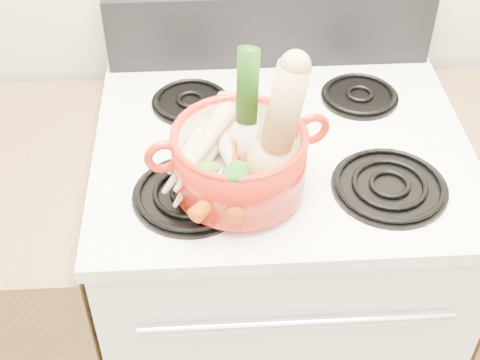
{
  "coord_description": "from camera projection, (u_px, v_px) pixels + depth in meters",
  "views": [
    {
      "loc": [
        -0.15,
        0.32,
        1.83
      ],
      "look_at": [
        -0.1,
        1.23,
        1.0
      ],
      "focal_mm": 50.0,
      "sensor_mm": 36.0,
      "label": 1
    }
  ],
  "objects": [
    {
      "name": "parsnip_2",
      "position": [
        227.0,
        150.0,
        1.25
      ],
      "size": [
        0.09,
        0.21,
        0.06
      ],
      "primitive_type": "cone",
      "rotation": [
        1.66,
        0.0,
        0.23
      ],
      "color": "beige",
      "rests_on": "dutch_oven"
    },
    {
      "name": "parsnip_4",
      "position": [
        199.0,
        133.0,
        1.26
      ],
      "size": [
        0.15,
        0.21,
        0.06
      ],
      "primitive_type": "cone",
      "rotation": [
        1.66,
        0.0,
        -0.56
      ],
      "color": "beige",
      "rests_on": "dutch_oven"
    },
    {
      "name": "carrot_1",
      "position": [
        219.0,
        192.0,
        1.18
      ],
      "size": [
        0.11,
        0.13,
        0.04
      ],
      "primitive_type": "cone",
      "rotation": [
        1.66,
        0.0,
        -0.68
      ],
      "color": "#DA5B0A",
      "rests_on": "dutch_oven"
    },
    {
      "name": "pot_handle_right",
      "position": [
        312.0,
        129.0,
        1.23
      ],
      "size": [
        0.07,
        0.03,
        0.07
      ],
      "primitive_type": "torus",
      "rotation": [
        1.57,
        0.0,
        0.23
      ],
      "color": "#B51F0F",
      "rests_on": "dutch_oven"
    },
    {
      "name": "squash",
      "position": [
        274.0,
        126.0,
        1.16
      ],
      "size": [
        0.16,
        0.13,
        0.26
      ],
      "primitive_type": null,
      "rotation": [
        0.0,
        0.16,
        0.19
      ],
      "color": "tan",
      "rests_on": "dutch_oven"
    },
    {
      "name": "cooktop",
      "position": [
        282.0,
        146.0,
        1.4
      ],
      "size": [
        0.78,
        0.67,
        0.03
      ],
      "primitive_type": "cube",
      "color": "white",
      "rests_on": "stove_body"
    },
    {
      "name": "burner_back_left",
      "position": [
        191.0,
        101.0,
        1.48
      ],
      "size": [
        0.17,
        0.17,
        0.02
      ],
      "primitive_type": "cylinder",
      "color": "black",
      "rests_on": "cooktop"
    },
    {
      "name": "burner_back_right",
      "position": [
        360.0,
        95.0,
        1.5
      ],
      "size": [
        0.17,
        0.17,
        0.02
      ],
      "primitive_type": "cylinder",
      "color": "black",
      "rests_on": "cooktop"
    },
    {
      "name": "parsnip_0",
      "position": [
        202.0,
        162.0,
        1.24
      ],
      "size": [
        0.14,
        0.22,
        0.06
      ],
      "primitive_type": "cone",
      "rotation": [
        1.66,
        0.0,
        -0.49
      ],
      "color": "beige",
      "rests_on": "dutch_oven"
    },
    {
      "name": "carrot_2",
      "position": [
        236.0,
        169.0,
        1.22
      ],
      "size": [
        0.03,
        0.15,
        0.04
      ],
      "primitive_type": "cone",
      "rotation": [
        1.66,
        0.0,
        0.02
      ],
      "color": "#C14209",
      "rests_on": "dutch_oven"
    },
    {
      "name": "ginger",
      "position": [
        237.0,
        135.0,
        1.3
      ],
      "size": [
        0.1,
        0.09,
        0.05
      ],
      "primitive_type": "ellipsoid",
      "rotation": [
        0.0,
        0.0,
        -0.29
      ],
      "color": "tan",
      "rests_on": "dutch_oven"
    },
    {
      "name": "parsnip_3",
      "position": [
        190.0,
        156.0,
        1.22
      ],
      "size": [
        0.13,
        0.18,
        0.06
      ],
      "primitive_type": "cone",
      "rotation": [
        1.66,
        0.0,
        -0.56
      ],
      "color": "beige",
      "rests_on": "dutch_oven"
    },
    {
      "name": "parsnip_1",
      "position": [
        191.0,
        157.0,
        1.25
      ],
      "size": [
        0.13,
        0.18,
        0.05
      ],
      "primitive_type": "cone",
      "rotation": [
        1.66,
        0.0,
        -0.55
      ],
      "color": "beige",
      "rests_on": "dutch_oven"
    },
    {
      "name": "leek",
      "position": [
        248.0,
        112.0,
        1.18
      ],
      "size": [
        0.06,
        0.08,
        0.26
      ],
      "primitive_type": "cylinder",
      "rotation": [
        -0.1,
        0.0,
        -0.35
      ],
      "color": "white",
      "rests_on": "dutch_oven"
    },
    {
      "name": "burner_front_left",
      "position": [
        191.0,
        193.0,
        1.26
      ],
      "size": [
        0.22,
        0.22,
        0.02
      ],
      "primitive_type": "cylinder",
      "color": "black",
      "rests_on": "cooktop"
    },
    {
      "name": "parsnip_5",
      "position": [
        206.0,
        141.0,
        1.23
      ],
      "size": [
        0.16,
        0.24,
        0.07
      ],
      "primitive_type": "cone",
      "rotation": [
        1.66,
        0.0,
        -0.47
      ],
      "color": "beige",
      "rests_on": "dutch_oven"
    },
    {
      "name": "dutch_oven",
      "position": [
        239.0,
        160.0,
        1.23
      ],
      "size": [
        0.3,
        0.3,
        0.12
      ],
      "primitive_type": "cylinder",
      "rotation": [
        0.0,
        0.0,
        0.23
      ],
      "color": "#B51F0F",
      "rests_on": "burner_front_left"
    },
    {
      "name": "oven_handle",
      "position": [
        297.0,
        324.0,
        1.26
      ],
      "size": [
        0.6,
        0.02,
        0.02
      ],
      "primitive_type": "cylinder",
      "rotation": [
        0.0,
        1.57,
        0.0
      ],
      "color": "silver",
      "rests_on": "stove_body"
    },
    {
      "name": "control_backsplash",
      "position": [
        270.0,
        29.0,
        1.56
      ],
      "size": [
        0.76,
        0.05,
        0.18
      ],
      "primitive_type": "cube",
      "color": "black",
      "rests_on": "cooktop"
    },
    {
      "name": "stove_body",
      "position": [
        274.0,
        288.0,
        1.72
      ],
      "size": [
        0.76,
        0.65,
        0.92
      ],
      "primitive_type": "cube",
      "color": "white",
      "rests_on": "floor"
    },
    {
      "name": "pot_handle_left",
      "position": [
        163.0,
        157.0,
        1.17
      ],
      "size": [
        0.07,
        0.03,
        0.07
      ],
      "primitive_type": "torus",
      "rotation": [
        1.57,
        0.0,
        0.23
      ],
      "color": "#B51F0F",
      "rests_on": "dutch_oven"
    },
    {
      "name": "carrot_0",
      "position": [
        246.0,
        182.0,
        1.21
      ],
      "size": [
        0.08,
        0.18,
        0.05
      ],
      "primitive_type": "cone",
      "rotation": [
        1.66,
        0.0,
        -0.28
      ],
      "color": "#DF480B",
      "rests_on": "dutch_oven"
    },
    {
      "name": "burner_front_right",
      "position": [
        390.0,
        185.0,
        1.28
      ],
      "size": [
        0.22,
        0.22,
        0.02
      ],
      "primitive_type": "cylinder",
      "color": "black",
      "rests_on": "cooktop"
    }
  ]
}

